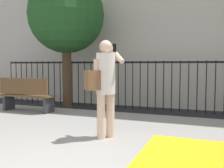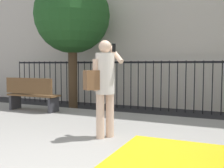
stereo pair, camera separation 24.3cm
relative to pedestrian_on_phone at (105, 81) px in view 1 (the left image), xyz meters
The scene contains 5 objects.
sidewalk 1.17m from the pedestrian_on_phone, 68.74° to the left, with size 28.00×4.40×0.15m, color gray.
iron_fence 4.07m from the pedestrian_on_phone, 88.01° to the left, with size 12.03×0.04×1.60m.
pedestrian_on_phone is the anchor object (origin of this frame).
street_bench 3.57m from the pedestrian_on_phone, 152.14° to the left, with size 1.60×0.45×0.95m.
street_tree_near 4.74m from the pedestrian_on_phone, 130.26° to the left, with size 2.50×2.50×4.35m.
Camera 1 is at (1.76, -2.53, 1.48)m, focal length 42.84 mm.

